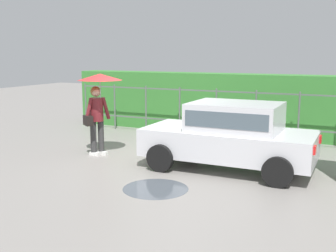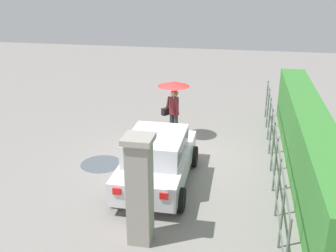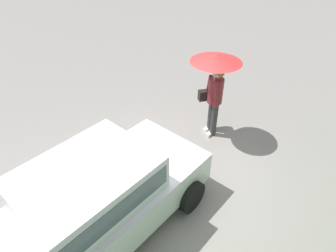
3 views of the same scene
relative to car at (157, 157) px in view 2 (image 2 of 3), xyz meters
name	(u,v)px [view 2 (image 2 of 3)]	position (x,y,z in m)	size (l,w,h in m)	color
ground_plane	(172,159)	(-1.62, 0.12, -0.80)	(40.00, 40.00, 0.00)	gray
car	(157,157)	(0.00, 0.00, 0.00)	(3.75, 1.88, 1.48)	silver
pedestrian	(173,96)	(-3.36, -0.17, 0.72)	(1.08, 1.08, 2.04)	#333333
gate_pillar	(140,189)	(2.48, 0.19, 0.44)	(0.60, 0.60, 2.42)	gray
fence_section	(273,145)	(-1.41, 3.08, 0.02)	(9.62, 0.05, 1.50)	#59605B
hedge_row	(307,143)	(-1.41, 4.01, 0.15)	(10.57, 0.90, 1.90)	#387F33
puddle_near	(101,164)	(-0.86, -1.93, -0.80)	(1.25, 1.25, 0.00)	#4C545B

